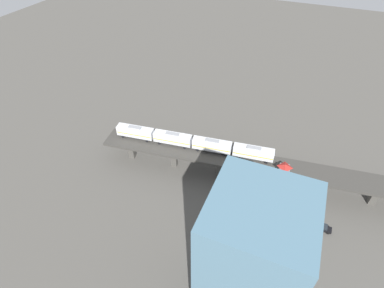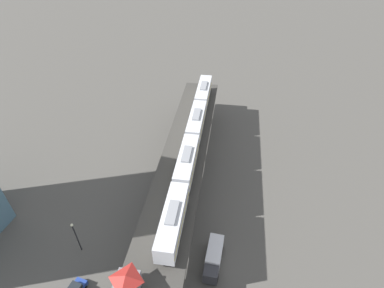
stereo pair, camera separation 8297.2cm
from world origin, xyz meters
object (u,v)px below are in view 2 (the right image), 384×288
at_px(subway_train, 192,140).
at_px(signal_hut, 127,282).
at_px(delivery_truck, 214,258).
at_px(street_lamp, 76,235).

bearing_deg(subway_train, signal_hut, 89.85).
relative_size(subway_train, delivery_truck, 6.79).
height_order(signal_hut, street_lamp, signal_hut).
height_order(delivery_truck, street_lamp, street_lamp).
bearing_deg(delivery_truck, subway_train, -64.09).
bearing_deg(street_lamp, signal_hut, 151.73).
relative_size(signal_hut, delivery_truck, 0.49).
height_order(signal_hut, delivery_truck, signal_hut).
relative_size(subway_train, signal_hut, 13.76).
relative_size(delivery_truck, street_lamp, 1.06).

